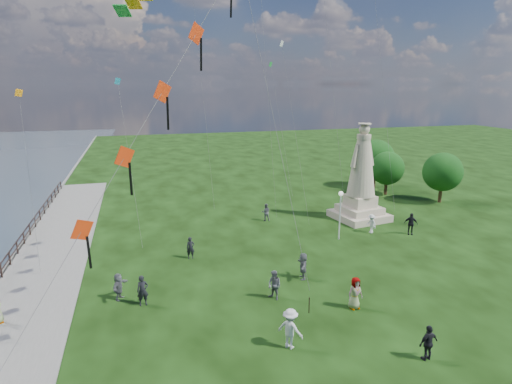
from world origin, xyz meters
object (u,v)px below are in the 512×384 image
object	(u,v)px
person_5	(119,286)
person_11	(303,266)
person_2	(290,329)
person_7	(266,212)
person_1	(274,285)
statue	(361,184)
lamppost	(340,205)
person_0	(143,291)
person_4	(355,293)
person_6	(191,248)
person_3	(428,343)
person_8	(371,224)
person_9	(411,224)

from	to	relation	value
person_5	person_11	distance (m)	10.93
person_2	person_7	bearing A→B (deg)	-55.25
person_1	person_11	xyz separation A→B (m)	(2.54, 2.04, -0.01)
statue	person_2	size ratio (longest dim) A/B	4.42
lamppost	person_0	bearing A→B (deg)	-156.73
person_4	person_6	xyz separation A→B (m)	(-7.62, 9.24, -0.12)
person_1	person_6	world-z (taller)	person_1
person_2	person_5	size ratio (longest dim) A/B	1.24
person_2	person_3	distance (m)	6.03
person_0	person_5	world-z (taller)	person_0
person_11	person_6	bearing A→B (deg)	-113.83
person_6	statue	bearing A→B (deg)	17.83
person_1	person_3	world-z (taller)	person_1
person_0	person_6	distance (m)	6.67
person_1	person_7	bearing A→B (deg)	132.63
person_5	person_11	bearing A→B (deg)	-64.63
lamppost	person_8	bearing A→B (deg)	11.66
person_5	person_7	size ratio (longest dim) A/B	1.00
lamppost	person_6	xyz separation A→B (m)	(-11.62, -0.66, -2.01)
person_5	person_7	bearing A→B (deg)	-19.62
lamppost	person_1	xyz separation A→B (m)	(-7.85, -7.76, -1.94)
person_5	person_3	bearing A→B (deg)	-98.46
person_6	person_3	bearing A→B (deg)	-58.42
person_3	person_11	distance (m)	9.33
person_3	person_0	bearing A→B (deg)	-42.53
person_5	person_8	distance (m)	20.37
statue	person_9	xyz separation A→B (m)	(1.91, -4.81, -2.33)
lamppost	person_0	distance (m)	16.41
person_7	person_1	bearing A→B (deg)	86.97
person_2	person_3	world-z (taller)	person_2
person_1	person_8	bearing A→B (deg)	95.05
person_3	person_8	distance (m)	16.68
person_8	person_11	size ratio (longest dim) A/B	0.92
person_8	person_6	bearing A→B (deg)	-95.33
person_3	person_7	bearing A→B (deg)	-94.61
person_4	person_9	xyz separation A→B (m)	(10.04, 9.36, 0.00)
person_4	person_6	size ratio (longest dim) A/B	1.16
lamppost	person_11	distance (m)	8.04
person_3	person_5	bearing A→B (deg)	-42.94
person_2	person_3	xyz separation A→B (m)	(5.49, -2.49, -0.14)
person_8	person_9	bearing A→B (deg)	56.66
statue	person_4	distance (m)	16.50
statue	person_1	world-z (taller)	statue
lamppost	person_9	size ratio (longest dim) A/B	2.15
statue	person_2	bearing A→B (deg)	-137.05
person_0	person_6	world-z (taller)	person_0
statue	person_6	world-z (taller)	statue
lamppost	person_8	distance (m)	3.84
person_0	person_11	bearing A→B (deg)	-2.88
person_4	statue	bearing A→B (deg)	52.28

